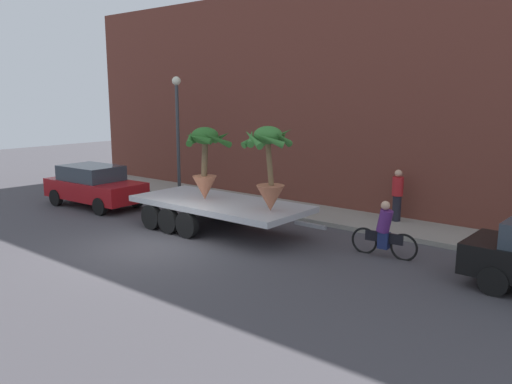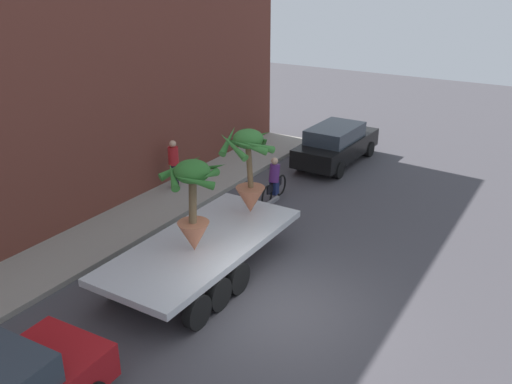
{
  "view_description": "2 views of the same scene",
  "coord_description": "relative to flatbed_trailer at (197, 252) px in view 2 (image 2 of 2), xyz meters",
  "views": [
    {
      "loc": [
        11.18,
        -9.12,
        4.25
      ],
      "look_at": [
        1.51,
        2.78,
        1.34
      ],
      "focal_mm": 36.07,
      "sensor_mm": 36.0,
      "label": 1
    },
    {
      "loc": [
        -9.35,
        -5.09,
        7.37
      ],
      "look_at": [
        2.97,
        2.43,
        1.36
      ],
      "focal_mm": 38.34,
      "sensor_mm": 36.0,
      "label": 2
    }
  ],
  "objects": [
    {
      "name": "ground_plane",
      "position": [
        -0.1,
        -2.39,
        -0.77
      ],
      "size": [
        60.0,
        60.0,
        0.0
      ],
      "primitive_type": "plane",
      "color": "#423F44"
    },
    {
      "name": "sidewalk",
      "position": [
        -0.1,
        3.71,
        -0.7
      ],
      "size": [
        24.0,
        2.2,
        0.15
      ],
      "primitive_type": "cube",
      "color": "gray",
      "rests_on": "ground"
    },
    {
      "name": "building_facade",
      "position": [
        -0.1,
        5.41,
        3.32
      ],
      "size": [
        24.0,
        1.2,
        8.19
      ],
      "primitive_type": "cube",
      "color": "brown",
      "rests_on": "ground"
    },
    {
      "name": "flatbed_trailer",
      "position": [
        0.0,
        0.0,
        0.0
      ],
      "size": [
        6.8,
        2.59,
        0.98
      ],
      "color": "#B7BABF",
      "rests_on": "ground"
    },
    {
      "name": "potted_palm_rear",
      "position": [
        -0.21,
        -0.12,
        1.51
      ],
      "size": [
        1.52,
        1.57,
        2.29
      ],
      "color": "#B26647",
      "rests_on": "flatbed_trailer"
    },
    {
      "name": "potted_palm_middle",
      "position": [
        2.28,
        -0.09,
        1.55
      ],
      "size": [
        1.44,
        1.49,
        2.41
      ],
      "color": "#B26647",
      "rests_on": "flatbed_trailer"
    },
    {
      "name": "cyclist",
      "position": [
        5.41,
        0.87,
        -0.1
      ],
      "size": [
        1.84,
        0.37,
        1.54
      ],
      "color": "black",
      "rests_on": "ground"
    },
    {
      "name": "parked_car",
      "position": [
        9.89,
        0.6,
        0.06
      ],
      "size": [
        4.64,
        1.91,
        1.58
      ],
      "color": "black",
      "rests_on": "ground"
    },
    {
      "name": "pedestrian_near_gate",
      "position": [
        4.27,
        4.23,
        0.27
      ],
      "size": [
        0.36,
        0.36,
        1.71
      ],
      "color": "black",
      "rests_on": "sidewalk"
    }
  ]
}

